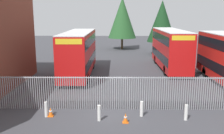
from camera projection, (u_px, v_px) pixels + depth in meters
The scene contains 12 objects.
ground_plane at pixel (113, 79), 24.52m from camera, with size 100.00×100.00×0.00m, color #3D3D42.
palisade_fence at pixel (115, 92), 16.44m from camera, with size 15.49×0.14×2.35m.
double_decker_bus_behind_fence_left at pixel (79, 51), 25.66m from camera, with size 2.54×10.81×4.42m.
double_decker_bus_behind_fence_right at pixel (170, 48), 28.72m from camera, with size 2.54×10.81×4.42m.
bollard_near_left at pixel (46, 109), 15.34m from camera, with size 0.20×0.20×0.95m, color silver.
bollard_center_front at pixel (99, 113), 14.78m from camera, with size 0.20×0.20×0.95m, color silver.
bollard_near_right at pixel (142, 109), 15.43m from camera, with size 0.20×0.20×0.95m, color silver.
bollard_far_right at pixel (186, 112), 14.87m from camera, with size 0.20×0.20×0.95m, color silver.
traffic_cone_by_gate at pixel (126, 118), 14.54m from camera, with size 0.34×0.34×0.59m.
traffic_cone_mid_forecourt at pixel (51, 112), 15.44m from camera, with size 0.34×0.34×0.59m.
tree_tall_back at pixel (122, 18), 44.34m from camera, with size 4.91×4.91×9.03m.
tree_short_side at pixel (162, 21), 38.35m from camera, with size 4.34×4.34×8.21m.
Camera 1 is at (0.30, -15.77, 6.11)m, focal length 40.70 mm.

